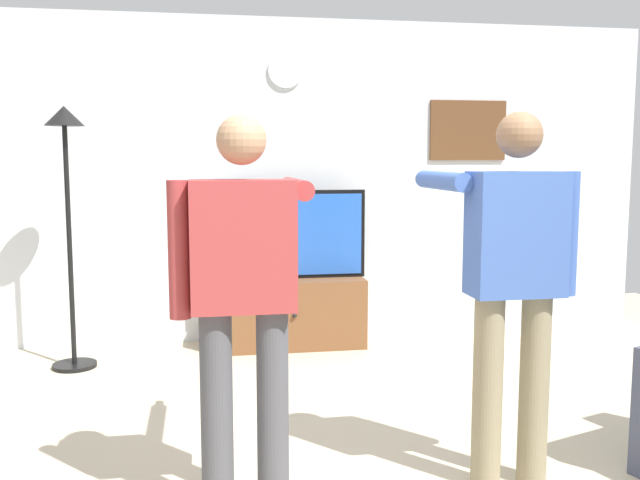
{
  "coord_description": "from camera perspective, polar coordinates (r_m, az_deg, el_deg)",
  "views": [
    {
      "loc": [
        -0.72,
        -2.97,
        1.55
      ],
      "look_at": [
        -0.0,
        1.2,
        1.05
      ],
      "focal_mm": 39.16,
      "sensor_mm": 36.0,
      "label": 1
    }
  ],
  "objects": [
    {
      "name": "framed_picture",
      "position": [
        6.31,
        11.98,
        8.76
      ],
      "size": [
        0.69,
        0.04,
        0.52
      ],
      "primitive_type": "cube",
      "color": "brown"
    },
    {
      "name": "person_standing_nearer_couch",
      "position": [
        3.37,
        15.52,
        -2.83
      ],
      "size": [
        0.61,
        0.78,
        1.76
      ],
      "color": "gray",
      "rests_on": "ground_plane"
    },
    {
      "name": "wall_clock",
      "position": [
        5.94,
        -2.84,
        13.68
      ],
      "size": [
        0.29,
        0.03,
        0.29
      ],
      "primitive_type": "cylinder",
      "rotation": [
        1.57,
        0.0,
        0.0
      ],
      "color": "white"
    },
    {
      "name": "floor_lamp",
      "position": [
        5.36,
        -19.98,
        4.43
      ],
      "size": [
        0.32,
        0.32,
        1.92
      ],
      "color": "black",
      "rests_on": "ground_plane"
    },
    {
      "name": "back_wall",
      "position": [
        5.96,
        -2.86,
        4.83
      ],
      "size": [
        6.4,
        0.1,
        2.7
      ],
      "primitive_type": "cube",
      "color": "silver",
      "rests_on": "ground_plane"
    },
    {
      "name": "person_standing_nearer_lamp",
      "position": [
        3.0,
        -6.29,
        -4.05
      ],
      "size": [
        0.62,
        0.78,
        1.73
      ],
      "color": "#4C4C51",
      "rests_on": "ground_plane"
    },
    {
      "name": "tv_stand",
      "position": [
        5.75,
        -2.38,
        -5.98
      ],
      "size": [
        1.19,
        0.44,
        0.56
      ],
      "color": "brown",
      "rests_on": "ground_plane"
    },
    {
      "name": "television",
      "position": [
        5.69,
        -2.47,
        0.46
      ],
      "size": [
        1.24,
        0.07,
        0.72
      ],
      "color": "black",
      "rests_on": "tv_stand"
    }
  ]
}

